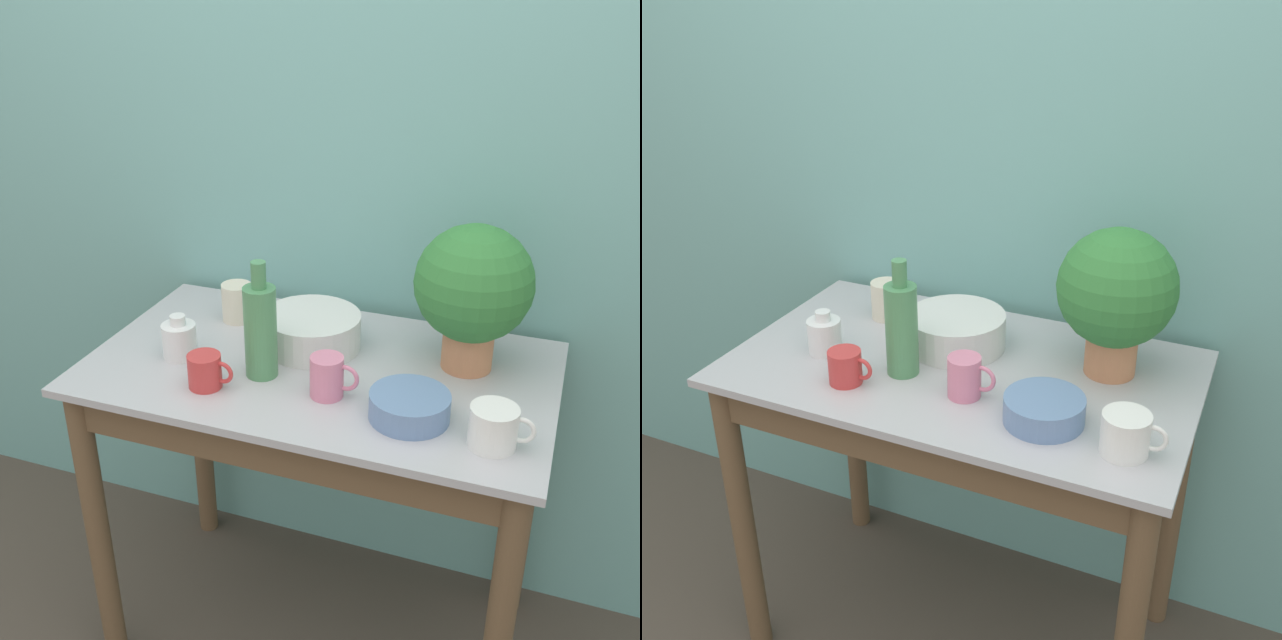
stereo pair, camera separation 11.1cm
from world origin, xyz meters
TOP-DOWN VIEW (x-y plane):
  - wall_back at (0.00, 0.70)m, footprint 6.00×0.05m
  - counter_table at (0.00, 0.30)m, footprint 1.11×0.65m
  - potted_plant at (0.33, 0.44)m, footprint 0.27×0.27m
  - bowl_wash_large at (-0.05, 0.41)m, footprint 0.25×0.25m
  - bottle_tall at (-0.11, 0.24)m, footprint 0.08×0.08m
  - bottle_short at (-0.34, 0.25)m, footprint 0.08×0.08m
  - mug_white at (0.44, 0.14)m, footprint 0.13×0.10m
  - mug_cream at (-0.29, 0.48)m, footprint 0.12×0.08m
  - mug_pink at (0.06, 0.20)m, footprint 0.11×0.08m
  - mug_red at (-0.21, 0.14)m, footprint 0.11×0.08m
  - bowl_small_blue at (0.26, 0.17)m, footprint 0.17×0.17m

SIDE VIEW (x-z plane):
  - counter_table at x=0.00m, z-range 0.24..1.11m
  - bowl_small_blue at x=0.26m, z-range 0.87..0.93m
  - mug_red at x=-0.21m, z-range 0.87..0.95m
  - mug_white at x=0.44m, z-range 0.87..0.96m
  - bowl_wash_large at x=-0.05m, z-range 0.87..0.96m
  - bottle_short at x=-0.34m, z-range 0.86..0.98m
  - mug_pink at x=0.06m, z-range 0.87..0.97m
  - mug_cream at x=-0.29m, z-range 0.87..0.98m
  - bottle_tall at x=-0.11m, z-range 0.85..1.13m
  - potted_plant at x=0.33m, z-range 0.90..1.26m
  - wall_back at x=0.00m, z-range 0.00..2.40m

